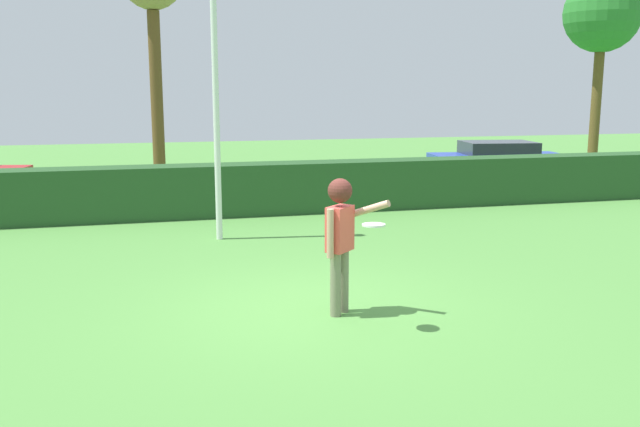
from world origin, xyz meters
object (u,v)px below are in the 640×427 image
frisbee (374,225)px  lamppost (215,85)px  parked_car_blue (498,159)px  willow_tree (602,16)px  person (341,230)px

frisbee → lamppost: lamppost is taller
parked_car_blue → willow_tree: (5.91, 3.29, 4.88)m
lamppost → willow_tree: size_ratio=0.75×
frisbee → willow_tree: willow_tree is taller
person → parked_car_blue: size_ratio=0.40×
lamppost → parked_car_blue: 11.72m
person → lamppost: lamppost is taller
person → lamppost: 5.34m
person → willow_tree: willow_tree is taller
lamppost → parked_car_blue: bearing=33.9°
willow_tree → person: bearing=-134.7°
frisbee → parked_car_blue: (8.33, 12.02, -0.62)m
lamppost → parked_car_blue: lamppost is taller
person → frisbee: bearing=-74.3°
frisbee → lamppost: bearing=102.2°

